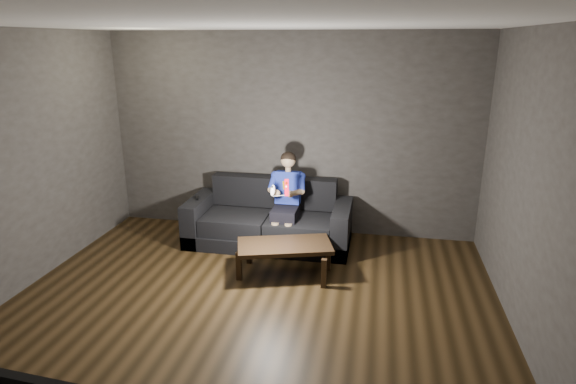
# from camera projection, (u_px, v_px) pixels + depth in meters

# --- Properties ---
(floor) EXTENTS (5.00, 5.00, 0.00)m
(floor) POSITION_uv_depth(u_px,v_px,m) (241.00, 325.00, 4.54)
(floor) COLOR black
(floor) RESTS_ON ground
(back_wall) EXTENTS (5.00, 0.04, 2.70)m
(back_wall) POSITION_uv_depth(u_px,v_px,m) (290.00, 135.00, 6.47)
(back_wall) COLOR #363230
(back_wall) RESTS_ON ground
(front_wall) EXTENTS (5.00, 0.04, 2.70)m
(front_wall) POSITION_uv_depth(u_px,v_px,m) (42.00, 382.00, 1.79)
(front_wall) COLOR #363230
(front_wall) RESTS_ON ground
(right_wall) EXTENTS (0.04, 5.00, 2.70)m
(right_wall) POSITION_uv_depth(u_px,v_px,m) (550.00, 207.00, 3.68)
(right_wall) COLOR #363230
(right_wall) RESTS_ON ground
(ceiling) EXTENTS (5.00, 5.00, 0.02)m
(ceiling) POSITION_uv_depth(u_px,v_px,m) (231.00, 23.00, 3.73)
(ceiling) COLOR silver
(ceiling) RESTS_ON back_wall
(sofa) EXTENTS (2.11, 0.91, 0.82)m
(sofa) POSITION_uv_depth(u_px,v_px,m) (269.00, 223.00, 6.33)
(sofa) COLOR black
(sofa) RESTS_ON floor
(child) EXTENTS (0.47, 0.58, 1.16)m
(child) POSITION_uv_depth(u_px,v_px,m) (287.00, 193.00, 6.10)
(child) COLOR black
(child) RESTS_ON sofa
(wii_remote_red) EXTENTS (0.07, 0.08, 0.20)m
(wii_remote_red) POSITION_uv_depth(u_px,v_px,m) (287.00, 187.00, 5.60)
(wii_remote_red) COLOR red
(wii_remote_red) RESTS_ON child
(nunchuk_white) EXTENTS (0.08, 0.10, 0.14)m
(nunchuk_white) POSITION_uv_depth(u_px,v_px,m) (273.00, 190.00, 5.65)
(nunchuk_white) COLOR white
(nunchuk_white) RESTS_ON child
(wii_remote_black) EXTENTS (0.08, 0.15, 0.03)m
(wii_remote_black) POSITION_uv_depth(u_px,v_px,m) (197.00, 198.00, 6.33)
(wii_remote_black) COLOR black
(wii_remote_black) RESTS_ON sofa
(coffee_table) EXTENTS (1.16, 0.81, 0.38)m
(coffee_table) POSITION_uv_depth(u_px,v_px,m) (285.00, 248.00, 5.43)
(coffee_table) COLOR black
(coffee_table) RESTS_ON floor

